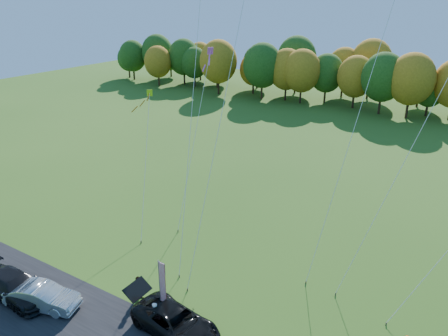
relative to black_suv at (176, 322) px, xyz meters
The scene contains 14 objects.
ground 2.33m from the black_suv, 135.85° to the left, with size 160.00×160.00×0.00m, color #2C5416.
tree_line 56.56m from the black_suv, 91.60° to the left, with size 116.00×12.00×10.00m, color #1E4711, non-canonical shape.
black_suv is the anchor object (origin of this frame).
silver_sedan 8.47m from the black_suv, 163.03° to the right, with size 1.56×4.49×1.48m, color #B8B9BD.
dark_truck_a 10.65m from the black_suv, 164.88° to the right, with size 2.25×5.54×1.61m, color black.
person_tailgate_a 1.27m from the black_suv, behind, with size 0.58×0.38×1.59m, color white.
person_tailgate_b 3.82m from the black_suv, 163.07° to the left, with size 0.80×0.62×1.64m, color gray.
feather_flag 2.26m from the black_suv, 153.39° to the left, with size 0.50×0.09×3.76m.
kite_delta_blue 14.75m from the black_suv, 118.89° to the left, with size 5.47×10.51×23.71m.
kite_parafoil_orange 20.94m from the black_suv, 65.96° to the left, with size 5.26×11.80×31.32m.
kite_delta_red 15.52m from the black_suv, 102.32° to the left, with size 2.90×10.56×23.96m.
kite_diamond_yellow 14.62m from the black_suv, 137.10° to the left, with size 4.91×7.43×10.33m.
kite_diamond_white 15.62m from the black_suv, 50.24° to the left, with size 5.23×5.87×17.29m.
kite_diamond_pink 15.57m from the black_suv, 120.91° to the left, with size 1.86×7.39×13.81m.
Camera 1 is at (13.98, -16.31, 17.48)m, focal length 35.00 mm.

